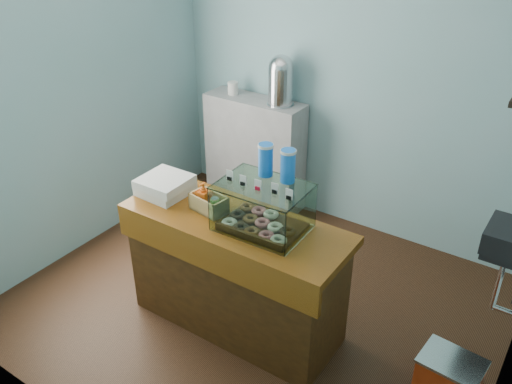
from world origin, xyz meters
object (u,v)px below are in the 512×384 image
Objects in this scene: red_cooler at (448,379)px; display_case at (265,203)px; coffee_urn at (281,79)px; counter at (236,273)px.

display_case is at bearing -169.87° from red_cooler.
coffee_urn is at bearing 116.42° from display_case.
display_case is at bearing 15.57° from counter.
red_cooler is (1.50, 0.17, -0.29)m from counter.
display_case is at bearing -61.65° from coffee_urn.
counter reaches higher than red_cooler.
counter is 0.65m from display_case.
display_case is 1.26× the size of coffee_urn.
coffee_urn is (-0.82, 1.52, 0.27)m from display_case.
coffee_urn is 2.80m from red_cooler.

